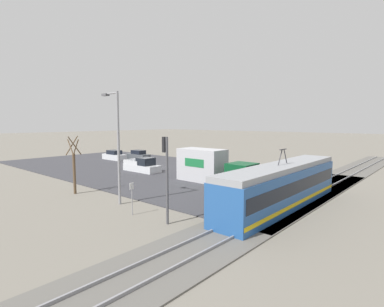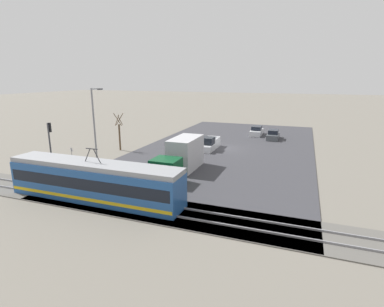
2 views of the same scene
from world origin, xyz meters
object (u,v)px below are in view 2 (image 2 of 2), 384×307
object	(u,v)px
box_truck	(181,157)
street_tree	(119,134)
no_parking_sign	(72,155)
traffic_light_pole	(50,142)
light_rail_tram	(94,181)
pickup_truck	(209,144)
street_lamp_near_crossing	(95,120)
sedan_car_1	(257,131)
sedan_car_0	(273,135)

from	to	relation	value
box_truck	street_tree	xyz separation A→B (m)	(11.77, -6.18, 0.68)
box_truck	no_parking_sign	bearing A→B (deg)	12.03
traffic_light_pole	light_rail_tram	bearing A→B (deg)	155.01
pickup_truck	street_tree	world-z (taller)	street_tree
box_truck	street_lamp_near_crossing	xyz separation A→B (m)	(11.17, -0.50, 3.30)
box_truck	traffic_light_pole	distance (m)	13.34
light_rail_tram	sedan_car_1	size ratio (longest dim) A/B	3.33
light_rail_tram	no_parking_sign	bearing A→B (deg)	-39.08
pickup_truck	traffic_light_pole	world-z (taller)	traffic_light_pole
pickup_truck	light_rail_tram	bearing A→B (deg)	80.51
street_tree	no_parking_sign	xyz separation A→B (m)	(0.46, 8.78, -0.97)
street_lamp_near_crossing	box_truck	bearing A→B (deg)	177.46
box_truck	street_lamp_near_crossing	size ratio (longest dim) A/B	1.01
street_tree	traffic_light_pole	bearing A→B (deg)	89.25
box_truck	no_parking_sign	xyz separation A→B (m)	(12.22, 2.60, -0.29)
box_truck	sedan_car_1	world-z (taller)	box_truck
sedan_car_0	no_parking_sign	distance (m)	30.84
pickup_truck	traffic_light_pole	distance (m)	20.29
light_rail_tram	pickup_truck	world-z (taller)	light_rail_tram
box_truck	street_tree	distance (m)	13.31
street_tree	street_lamp_near_crossing	bearing A→B (deg)	95.98
sedan_car_1	traffic_light_pole	world-z (taller)	traffic_light_pole
light_rail_tram	no_parking_sign	world-z (taller)	light_rail_tram
light_rail_tram	sedan_car_0	world-z (taller)	light_rail_tram
sedan_car_1	street_lamp_near_crossing	xyz separation A→B (m)	(15.51, 23.23, 4.23)
street_lamp_near_crossing	no_parking_sign	bearing A→B (deg)	71.28
sedan_car_0	street_tree	distance (m)	24.39
traffic_light_pole	street_lamp_near_crossing	size ratio (longest dim) A/B	0.63
sedan_car_1	no_parking_sign	bearing A→B (deg)	-122.17
sedan_car_1	no_parking_sign	xyz separation A→B (m)	(16.57, 26.33, 0.64)
street_tree	sedan_car_1	bearing A→B (deg)	-132.55
light_rail_tram	sedan_car_0	xyz separation A→B (m)	(-11.11, -30.69, -0.91)
light_rail_tram	pickup_truck	distance (m)	20.54
sedan_car_1	street_lamp_near_crossing	size ratio (longest dim) A/B	0.53
sedan_car_0	street_tree	world-z (taller)	street_tree
light_rail_tram	sedan_car_0	bearing A→B (deg)	-109.90
pickup_truck	sedan_car_0	world-z (taller)	pickup_truck
sedan_car_1	sedan_car_0	bearing A→B (deg)	-39.84
traffic_light_pole	street_lamp_near_crossing	bearing A→B (deg)	-96.92
street_lamp_near_crossing	traffic_light_pole	bearing A→B (deg)	83.08
sedan_car_0	street_tree	xyz separation A→B (m)	(19.17, 15.00, 1.63)
sedan_car_1	street_tree	xyz separation A→B (m)	(16.11, 17.55, 1.61)
light_rail_tram	traffic_light_pole	bearing A→B (deg)	-24.99
sedan_car_0	traffic_light_pole	xyz separation A→B (m)	(19.33, 26.87, 2.81)
sedan_car_1	street_lamp_near_crossing	bearing A→B (deg)	-123.74
light_rail_tram	sedan_car_0	distance (m)	32.66
sedan_car_1	street_lamp_near_crossing	world-z (taller)	street_lamp_near_crossing
box_truck	traffic_light_pole	bearing A→B (deg)	25.51
street_tree	street_lamp_near_crossing	distance (m)	6.29
light_rail_tram	box_truck	world-z (taller)	light_rail_tram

